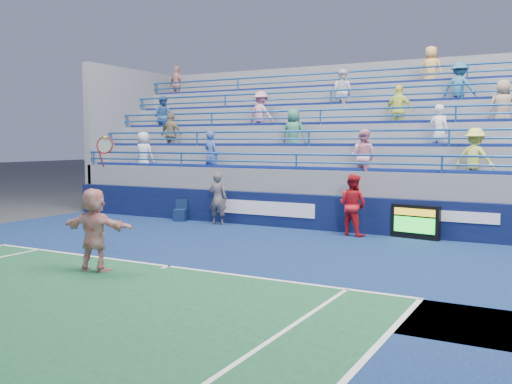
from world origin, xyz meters
The scene contains 8 objects.
ground centered at (0.00, 0.00, 0.00)m, with size 120.00×120.00×0.00m, color #333538.
sponsor_wall centered at (0.00, 6.50, 0.55)m, with size 18.00×0.32×1.10m.
bleacher_stand centered at (0.00, 10.27, 1.55)m, with size 18.00×5.60×6.13m.
serve_speed_board centered at (3.90, 6.26, 0.49)m, with size 1.41×0.37×0.97m.
judge_chair centered at (-4.11, 6.08, 0.24)m, with size 0.54×0.55×0.75m.
tennis_player centered at (-1.13, -1.06, 0.90)m, with size 1.72×0.78×2.86m.
line_judge centered at (-2.52, 5.99, 0.87)m, with size 0.64×0.42×1.75m, color #161D3C.
ball_girl centered at (2.14, 5.97, 0.91)m, with size 0.88×0.69×1.81m, color red.
Camera 1 is at (7.56, -9.88, 2.73)m, focal length 40.00 mm.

